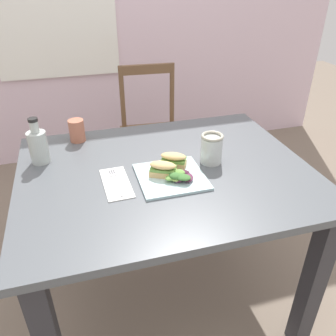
{
  "coord_description": "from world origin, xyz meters",
  "views": [
    {
      "loc": [
        -0.25,
        -1.08,
        1.43
      ],
      "look_at": [
        0.06,
        0.0,
        0.76
      ],
      "focal_mm": 36.85,
      "sensor_mm": 36.0,
      "label": 1
    }
  ],
  "objects_px": {
    "plate_lunch": "(171,177)",
    "fork_on_napkin": "(115,180)",
    "chair_wooden_far": "(152,133)",
    "dining_table": "(166,197)",
    "mason_jar_iced_tea": "(211,150)",
    "sandwich_half_front": "(163,169)",
    "bottle_cold_brew": "(39,148)",
    "cup_extra_side": "(77,131)",
    "sandwich_half_back": "(173,160)"
  },
  "relations": [
    {
      "from": "sandwich_half_front",
      "to": "dining_table",
      "type": "bearing_deg",
      "value": 64.89
    },
    {
      "from": "dining_table",
      "to": "sandwich_half_front",
      "type": "height_order",
      "value": "sandwich_half_front"
    },
    {
      "from": "plate_lunch",
      "to": "bottle_cold_brew",
      "type": "relative_size",
      "value": 1.3
    },
    {
      "from": "plate_lunch",
      "to": "fork_on_napkin",
      "type": "height_order",
      "value": "plate_lunch"
    },
    {
      "from": "chair_wooden_far",
      "to": "sandwich_half_back",
      "type": "relative_size",
      "value": 7.73
    },
    {
      "from": "dining_table",
      "to": "cup_extra_side",
      "type": "xyz_separation_m",
      "value": [
        -0.31,
        0.35,
        0.18
      ]
    },
    {
      "from": "sandwich_half_front",
      "to": "mason_jar_iced_tea",
      "type": "bearing_deg",
      "value": 15.86
    },
    {
      "from": "mason_jar_iced_tea",
      "to": "sandwich_half_front",
      "type": "bearing_deg",
      "value": -164.14
    },
    {
      "from": "dining_table",
      "to": "sandwich_half_front",
      "type": "distance_m",
      "value": 0.18
    },
    {
      "from": "plate_lunch",
      "to": "mason_jar_iced_tea",
      "type": "xyz_separation_m",
      "value": [
        0.19,
        0.07,
        0.05
      ]
    },
    {
      "from": "mason_jar_iced_tea",
      "to": "cup_extra_side",
      "type": "xyz_separation_m",
      "value": [
        -0.5,
        0.35,
        -0.0
      ]
    },
    {
      "from": "bottle_cold_brew",
      "to": "cup_extra_side",
      "type": "bearing_deg",
      "value": 45.4
    },
    {
      "from": "dining_table",
      "to": "sandwich_half_front",
      "type": "relative_size",
      "value": 9.98
    },
    {
      "from": "mason_jar_iced_tea",
      "to": "dining_table",
      "type": "bearing_deg",
      "value": -177.92
    },
    {
      "from": "plate_lunch",
      "to": "chair_wooden_far",
      "type": "bearing_deg",
      "value": 80.7
    },
    {
      "from": "bottle_cold_brew",
      "to": "cup_extra_side",
      "type": "distance_m",
      "value": 0.22
    },
    {
      "from": "chair_wooden_far",
      "to": "fork_on_napkin",
      "type": "relative_size",
      "value": 4.68
    },
    {
      "from": "sandwich_half_front",
      "to": "cup_extra_side",
      "type": "height_order",
      "value": "cup_extra_side"
    },
    {
      "from": "dining_table",
      "to": "chair_wooden_far",
      "type": "bearing_deg",
      "value": 79.95
    },
    {
      "from": "chair_wooden_far",
      "to": "sandwich_half_front",
      "type": "xyz_separation_m",
      "value": [
        -0.19,
        -1.01,
        0.33
      ]
    },
    {
      "from": "dining_table",
      "to": "fork_on_napkin",
      "type": "relative_size",
      "value": 6.05
    },
    {
      "from": "sandwich_half_front",
      "to": "bottle_cold_brew",
      "type": "height_order",
      "value": "bottle_cold_brew"
    },
    {
      "from": "chair_wooden_far",
      "to": "bottle_cold_brew",
      "type": "relative_size",
      "value": 4.61
    },
    {
      "from": "plate_lunch",
      "to": "mason_jar_iced_tea",
      "type": "height_order",
      "value": "mason_jar_iced_tea"
    },
    {
      "from": "chair_wooden_far",
      "to": "fork_on_napkin",
      "type": "distance_m",
      "value": 1.09
    },
    {
      "from": "sandwich_half_back",
      "to": "sandwich_half_front",
      "type": "bearing_deg",
      "value": -136.11
    },
    {
      "from": "dining_table",
      "to": "fork_on_napkin",
      "type": "bearing_deg",
      "value": -171.44
    },
    {
      "from": "plate_lunch",
      "to": "dining_table",
      "type": "bearing_deg",
      "value": 91.92
    },
    {
      "from": "plate_lunch",
      "to": "fork_on_napkin",
      "type": "xyz_separation_m",
      "value": [
        -0.2,
        0.03,
        0.0
      ]
    },
    {
      "from": "mason_jar_iced_tea",
      "to": "cup_extra_side",
      "type": "height_order",
      "value": "mason_jar_iced_tea"
    },
    {
      "from": "sandwich_half_front",
      "to": "bottle_cold_brew",
      "type": "xyz_separation_m",
      "value": [
        -0.44,
        0.25,
        0.03
      ]
    },
    {
      "from": "dining_table",
      "to": "mason_jar_iced_tea",
      "type": "bearing_deg",
      "value": 2.08
    },
    {
      "from": "fork_on_napkin",
      "to": "mason_jar_iced_tea",
      "type": "xyz_separation_m",
      "value": [
        0.39,
        0.04,
        0.05
      ]
    },
    {
      "from": "sandwich_half_front",
      "to": "fork_on_napkin",
      "type": "distance_m",
      "value": 0.18
    },
    {
      "from": "chair_wooden_far",
      "to": "bottle_cold_brew",
      "type": "bearing_deg",
      "value": -130.03
    },
    {
      "from": "cup_extra_side",
      "to": "sandwich_half_front",
      "type": "bearing_deg",
      "value": -54.86
    },
    {
      "from": "fork_on_napkin",
      "to": "bottle_cold_brew",
      "type": "relative_size",
      "value": 0.98
    },
    {
      "from": "fork_on_napkin",
      "to": "mason_jar_iced_tea",
      "type": "height_order",
      "value": "mason_jar_iced_tea"
    },
    {
      "from": "plate_lunch",
      "to": "sandwich_half_front",
      "type": "relative_size",
      "value": 2.18
    },
    {
      "from": "chair_wooden_far",
      "to": "cup_extra_side",
      "type": "xyz_separation_m",
      "value": [
        -0.48,
        -0.6,
        0.34
      ]
    },
    {
      "from": "sandwich_half_back",
      "to": "bottle_cold_brew",
      "type": "xyz_separation_m",
      "value": [
        -0.5,
        0.2,
        0.03
      ]
    },
    {
      "from": "dining_table",
      "to": "bottle_cold_brew",
      "type": "xyz_separation_m",
      "value": [
        -0.47,
        0.2,
        0.2
      ]
    },
    {
      "from": "plate_lunch",
      "to": "bottle_cold_brew",
      "type": "height_order",
      "value": "bottle_cold_brew"
    },
    {
      "from": "chair_wooden_far",
      "to": "plate_lunch",
      "type": "distance_m",
      "value": 1.07
    },
    {
      "from": "chair_wooden_far",
      "to": "bottle_cold_brew",
      "type": "distance_m",
      "value": 1.05
    },
    {
      "from": "dining_table",
      "to": "cup_extra_side",
      "type": "bearing_deg",
      "value": 131.5
    },
    {
      "from": "sandwich_half_back",
      "to": "chair_wooden_far",
      "type": "bearing_deg",
      "value": 81.79
    },
    {
      "from": "dining_table",
      "to": "sandwich_half_front",
      "type": "bearing_deg",
      "value": -115.11
    },
    {
      "from": "sandwich_half_front",
      "to": "sandwich_half_back",
      "type": "height_order",
      "value": "same"
    },
    {
      "from": "fork_on_napkin",
      "to": "cup_extra_side",
      "type": "distance_m",
      "value": 0.4
    }
  ]
}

